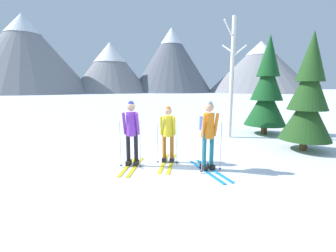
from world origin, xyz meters
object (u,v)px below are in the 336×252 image
Objects in this scene: pine_tree_mid at (267,90)px; birch_tree_tall at (232,77)px; skier_in_purple at (132,129)px; pine_tree_near at (308,98)px; skier_in_yellow at (168,131)px; skier_in_orange at (208,131)px.

birch_tree_tall is at bearing -162.28° from pine_tree_mid.
pine_tree_near reaches higher than skier_in_purple.
pine_tree_mid is at bearing 35.98° from skier_in_purple.
pine_tree_mid is (4.63, 3.83, 1.12)m from skier_in_yellow.
skier_in_purple is 1.04m from skier_in_yellow.
pine_tree_mid is 0.89× the size of birch_tree_tall.
skier_in_purple is 7.03m from pine_tree_mid.
pine_tree_mid reaches higher than skier_in_yellow.
skier_in_orange reaches higher than skier_in_purple.
birch_tree_tall is at bearing 65.29° from skier_in_orange.
skier_in_orange is at bearing -33.90° from skier_in_yellow.
skier_in_yellow is 1.22m from skier_in_orange.
skier_in_orange is 4.58m from birch_tree_tall.
skier_in_orange is at bearing -11.82° from skier_in_purple.
skier_in_yellow is at bearing -167.49° from pine_tree_near.
skier_in_purple is at bearing -167.16° from pine_tree_near.
pine_tree_mid is at bearing 51.17° from skier_in_orange.
pine_tree_near is (3.71, 1.72, 0.77)m from skier_in_orange.
pine_tree_near is 0.89× the size of pine_tree_mid.
skier_in_orange is 0.36× the size of birch_tree_tall.
skier_in_purple is 5.40m from birch_tree_tall.
pine_tree_near is at bearing 24.89° from skier_in_orange.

